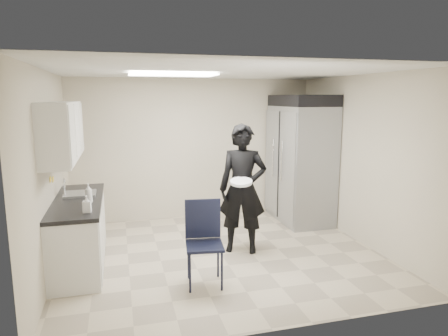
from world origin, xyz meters
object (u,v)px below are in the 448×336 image
object	(u,v)px
commercial_fridge	(300,164)
man_tuxedo	(243,189)
lower_counter	(79,234)
folding_chair	(204,246)

from	to	relation	value
commercial_fridge	man_tuxedo	distance (m)	1.91
lower_counter	man_tuxedo	world-z (taller)	man_tuxedo
folding_chair	man_tuxedo	size ratio (longest dim) A/B	0.53
commercial_fridge	man_tuxedo	xyz separation A→B (m)	(-1.49, -1.20, -0.11)
lower_counter	folding_chair	world-z (taller)	folding_chair
commercial_fridge	folding_chair	xyz separation A→B (m)	(-2.26, -2.12, -0.55)
lower_counter	folding_chair	size ratio (longest dim) A/B	1.92
folding_chair	commercial_fridge	bearing A→B (deg)	50.40
commercial_fridge	folding_chair	world-z (taller)	commercial_fridge
folding_chair	man_tuxedo	distance (m)	1.29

